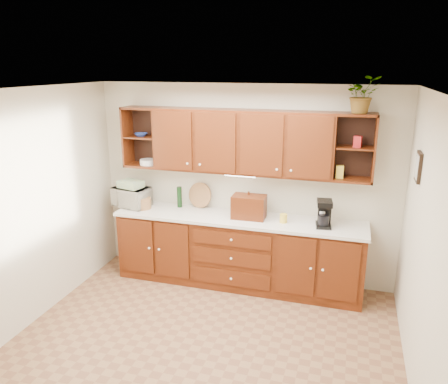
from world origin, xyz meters
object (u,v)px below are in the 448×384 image
Objects in this scene: coffee_maker at (324,214)px; bread_box at (249,207)px; microwave at (131,197)px; potted_plant at (362,95)px.

bread_box is at bearing 170.65° from coffee_maker.
coffee_maker reaches higher than microwave.
microwave is at bearing 178.45° from bread_box.
bread_box is at bearing -175.78° from potted_plant.
potted_plant reaches higher than microwave.
microwave is 2.60m from coffee_maker.
potted_plant is at bearing 2.93° from bread_box.
coffee_maker is (2.60, -0.04, 0.02)m from microwave.
potted_plant is (1.26, 0.09, 1.41)m from bread_box.
bread_box is 1.27× the size of coffee_maker.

